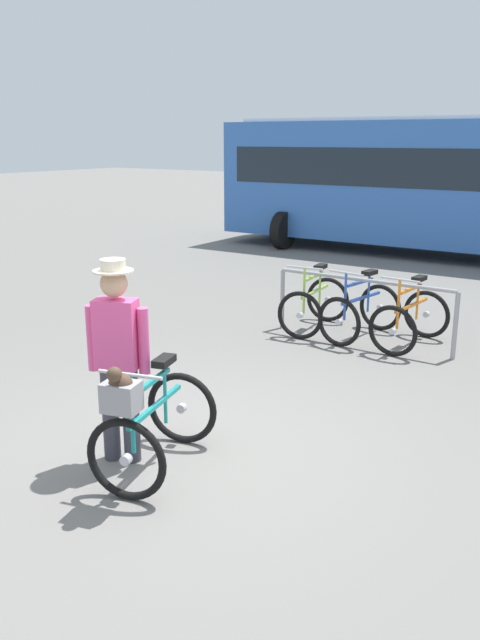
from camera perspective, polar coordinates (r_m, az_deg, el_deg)
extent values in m
plane|color=slate|center=(5.84, -4.52, -11.36)|extent=(80.00, 80.00, 0.00)
cylinder|color=#99999E|center=(9.35, 3.70, 1.83)|extent=(0.06, 0.06, 0.85)
cylinder|color=#99999E|center=(8.42, 18.19, -0.50)|extent=(0.06, 0.06, 0.85)
cylinder|color=#99999E|center=(8.71, 10.70, 3.43)|extent=(2.45, 0.07, 0.05)
torus|color=black|center=(9.79, 7.61, 1.77)|extent=(0.66, 0.13, 0.66)
cylinder|color=#B7B7BC|center=(9.79, 7.61, 1.77)|extent=(0.09, 0.07, 0.08)
torus|color=black|center=(8.87, 5.22, 0.40)|extent=(0.66, 0.13, 0.66)
cylinder|color=#B7B7BC|center=(8.87, 5.22, 0.40)|extent=(0.09, 0.07, 0.08)
cube|color=#9ED14C|center=(9.27, 6.52, 2.47)|extent=(0.12, 0.92, 0.04)
cube|color=#9ED14C|center=(9.18, 6.44, 3.77)|extent=(0.09, 0.61, 0.04)
cylinder|color=#9ED14C|center=(9.43, 6.95, 2.98)|extent=(0.03, 0.03, 0.55)
cube|color=black|center=(9.37, 7.01, 4.62)|extent=(0.14, 0.25, 0.06)
cylinder|color=#9ED14C|center=(8.91, 5.59, 2.54)|extent=(0.03, 0.03, 0.63)
cylinder|color=#B7B7BC|center=(8.84, 5.64, 4.53)|extent=(0.52, 0.08, 0.03)
torus|color=black|center=(9.46, 12.05, 1.08)|extent=(0.66, 0.16, 0.66)
cylinder|color=#B7B7BC|center=(9.46, 12.05, 1.08)|extent=(0.09, 0.07, 0.08)
torus|color=black|center=(8.62, 8.58, -0.16)|extent=(0.66, 0.16, 0.66)
cylinder|color=#B7B7BC|center=(8.62, 8.58, -0.16)|extent=(0.09, 0.07, 0.08)
cube|color=#2D56B7|center=(8.98, 10.47, 1.87)|extent=(0.17, 0.91, 0.04)
cube|color=#2D56B7|center=(8.89, 10.36, 3.23)|extent=(0.13, 0.61, 0.04)
cylinder|color=#2D56B7|center=(9.12, 11.10, 2.38)|extent=(0.03, 0.03, 0.55)
cube|color=black|center=(9.06, 11.19, 4.07)|extent=(0.15, 0.26, 0.06)
cylinder|color=#2D56B7|center=(8.64, 9.12, 2.01)|extent=(0.03, 0.03, 0.63)
cylinder|color=#B7B7BC|center=(8.57, 9.21, 4.06)|extent=(0.52, 0.11, 0.03)
torus|color=black|center=(9.24, 15.88, 0.48)|extent=(0.67, 0.15, 0.66)
cylinder|color=#B7B7BC|center=(9.24, 15.88, 0.48)|extent=(0.09, 0.07, 0.08)
torus|color=black|center=(8.34, 13.09, -0.93)|extent=(0.67, 0.15, 0.66)
cylinder|color=#B7B7BC|center=(8.34, 13.09, -0.93)|extent=(0.09, 0.07, 0.08)
cube|color=orange|center=(8.73, 14.65, 1.23)|extent=(0.11, 0.92, 0.04)
cube|color=orange|center=(8.64, 14.62, 2.61)|extent=(0.09, 0.61, 0.04)
cylinder|color=orange|center=(8.88, 15.17, 1.77)|extent=(0.03, 0.03, 0.55)
cube|color=black|center=(8.83, 15.30, 3.50)|extent=(0.14, 0.25, 0.06)
cylinder|color=orange|center=(8.37, 13.59, 1.32)|extent=(0.03, 0.03, 0.63)
cylinder|color=#B7B7BC|center=(8.30, 13.73, 3.43)|extent=(0.52, 0.07, 0.03)
torus|color=black|center=(5.89, -5.07, -7.63)|extent=(0.65, 0.23, 0.66)
cylinder|color=#B7B7BC|center=(5.89, -5.07, -7.63)|extent=(0.09, 0.08, 0.08)
torus|color=black|center=(5.06, -9.86, -11.86)|extent=(0.65, 0.23, 0.66)
cylinder|color=#B7B7BC|center=(5.06, -9.86, -11.86)|extent=(0.09, 0.08, 0.08)
cube|color=teal|center=(5.37, -7.35, -7.42)|extent=(0.27, 0.90, 0.04)
cube|color=teal|center=(5.25, -7.68, -5.35)|extent=(0.19, 0.60, 0.04)
cylinder|color=teal|center=(5.51, -6.53, -6.24)|extent=(0.03, 0.03, 0.55)
cube|color=black|center=(5.41, -6.62, -3.54)|extent=(0.18, 0.26, 0.06)
cylinder|color=teal|center=(5.02, -9.36, -8.07)|extent=(0.03, 0.03, 0.63)
cylinder|color=#B7B7BC|center=(4.91, -9.52, -4.70)|extent=(0.51, 0.16, 0.03)
cube|color=gray|center=(4.83, -10.26, -6.58)|extent=(0.30, 0.26, 0.22)
ellipsoid|color=#4C3828|center=(4.80, -10.31, -5.47)|extent=(0.22, 0.20, 0.16)
sphere|color=#4C3828|center=(4.70, -10.86, -4.67)|extent=(0.11, 0.11, 0.11)
cylinder|color=#383842|center=(5.66, -11.17, -7.98)|extent=(0.14, 0.14, 0.82)
cylinder|color=#383842|center=(5.60, -9.44, -8.16)|extent=(0.14, 0.14, 0.82)
cube|color=#E54C8C|center=(5.39, -10.67, -1.23)|extent=(0.39, 0.32, 0.58)
cylinder|color=#E54C8C|center=(5.50, -12.70, -1.54)|extent=(0.09, 0.09, 0.55)
cylinder|color=#E54C8C|center=(5.34, -8.36, -1.82)|extent=(0.09, 0.09, 0.55)
sphere|color=tan|center=(5.28, -10.89, 3.13)|extent=(0.22, 0.22, 0.22)
cylinder|color=beige|center=(5.26, -10.95, 4.20)|extent=(0.32, 0.32, 0.02)
cylinder|color=beige|center=(5.25, -10.98, 4.73)|extent=(0.20, 0.20, 0.09)
cube|color=#3366B7|center=(15.94, 16.57, 11.38)|extent=(10.02, 2.58, 2.70)
cube|color=#19232D|center=(15.92, 16.67, 12.64)|extent=(9.22, 2.60, 0.84)
cube|color=silver|center=(15.91, 16.97, 16.37)|extent=(9.02, 2.33, 0.08)
cylinder|color=black|center=(16.20, 3.76, 7.77)|extent=(0.26, 0.90, 0.90)
cylinder|color=black|center=(18.40, 7.68, 8.60)|extent=(0.26, 0.90, 0.90)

